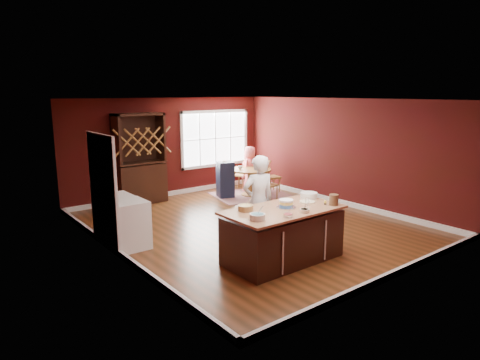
% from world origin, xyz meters
% --- Properties ---
extents(room_shell, '(7.00, 7.00, 7.00)m').
position_xyz_m(room_shell, '(0.00, 0.00, 1.35)').
color(room_shell, brown).
rests_on(room_shell, ground).
extents(window, '(2.36, 0.10, 1.66)m').
position_xyz_m(window, '(1.50, 3.47, 1.50)').
color(window, white).
rests_on(window, room_shell).
extents(doorway, '(0.08, 1.26, 2.13)m').
position_xyz_m(doorway, '(-2.97, 0.60, 1.02)').
color(doorway, white).
rests_on(doorway, room_shell).
extents(kitchen_island, '(2.07, 1.09, 0.92)m').
position_xyz_m(kitchen_island, '(-0.80, -1.88, 0.44)').
color(kitchen_island, black).
rests_on(kitchen_island, ground).
extents(dining_table, '(1.13, 1.13, 0.75)m').
position_xyz_m(dining_table, '(1.75, 2.11, 0.53)').
color(dining_table, brown).
rests_on(dining_table, ground).
extents(baker, '(0.71, 0.54, 1.74)m').
position_xyz_m(baker, '(-0.70, -1.11, 0.87)').
color(baker, silver).
rests_on(baker, ground).
extents(layer_cake, '(0.34, 0.34, 0.14)m').
position_xyz_m(layer_cake, '(-0.71, -1.85, 0.99)').
color(layer_cake, white).
rests_on(layer_cake, kitchen_island).
extents(bowl_blue, '(0.25, 0.25, 0.09)m').
position_xyz_m(bowl_blue, '(-1.56, -2.09, 0.97)').
color(bowl_blue, white).
rests_on(bowl_blue, kitchen_island).
extents(bowl_yellow, '(0.26, 0.26, 0.10)m').
position_xyz_m(bowl_yellow, '(-1.38, -1.58, 0.97)').
color(bowl_yellow, olive).
rests_on(bowl_yellow, kitchen_island).
extents(bowl_pink, '(0.16, 0.16, 0.06)m').
position_xyz_m(bowl_pink, '(-1.09, -2.29, 0.95)').
color(bowl_pink, silver).
rests_on(bowl_pink, kitchen_island).
extents(bowl_olive, '(0.16, 0.16, 0.06)m').
position_xyz_m(bowl_olive, '(-0.69, -2.26, 0.95)').
color(bowl_olive, beige).
rests_on(bowl_olive, kitchen_island).
extents(drinking_glass, '(0.07, 0.07, 0.14)m').
position_xyz_m(drinking_glass, '(-0.34, -1.98, 0.99)').
color(drinking_glass, silver).
rests_on(drinking_glass, kitchen_island).
extents(dinner_plate, '(0.28, 0.28, 0.02)m').
position_xyz_m(dinner_plate, '(-0.17, -1.83, 0.93)').
color(dinner_plate, beige).
rests_on(dinner_plate, kitchen_island).
extents(white_tub, '(0.31, 0.31, 0.11)m').
position_xyz_m(white_tub, '(0.08, -1.64, 0.97)').
color(white_tub, white).
rests_on(white_tub, kitchen_island).
extents(stoneware_crock, '(0.16, 0.16, 0.19)m').
position_xyz_m(stoneware_crock, '(0.05, -2.25, 1.02)').
color(stoneware_crock, '#4B3A26').
rests_on(stoneware_crock, kitchen_island).
extents(toy_figurine, '(0.04, 0.04, 0.07)m').
position_xyz_m(toy_figurine, '(-0.04, -2.14, 0.96)').
color(toy_figurine, yellow).
rests_on(toy_figurine, kitchen_island).
extents(rug, '(2.31, 1.97, 0.01)m').
position_xyz_m(rug, '(1.75, 2.11, 0.01)').
color(rug, brown).
rests_on(rug, ground).
extents(chair_east, '(0.45, 0.47, 0.97)m').
position_xyz_m(chair_east, '(2.49, 2.03, 0.49)').
color(chair_east, brown).
rests_on(chair_east, ground).
extents(chair_south, '(0.46, 0.45, 0.93)m').
position_xyz_m(chair_south, '(1.77, 1.35, 0.46)').
color(chair_south, brown).
rests_on(chair_south, ground).
extents(chair_north, '(0.51, 0.50, 0.93)m').
position_xyz_m(chair_north, '(2.04, 2.92, 0.47)').
color(chair_north, brown).
rests_on(chair_north, ground).
extents(seated_woman, '(0.76, 0.65, 1.31)m').
position_xyz_m(seated_woman, '(2.09, 2.55, 0.66)').
color(seated_woman, '#F6696F').
rests_on(seated_woman, ground).
extents(high_chair, '(0.53, 0.53, 1.03)m').
position_xyz_m(high_chair, '(1.07, 2.38, 0.51)').
color(high_chair, '#1A1F3B').
rests_on(high_chair, ground).
extents(toddler, '(0.18, 0.14, 0.26)m').
position_xyz_m(toddler, '(1.00, 2.46, 0.81)').
color(toddler, '#8CA5BF').
rests_on(toddler, high_chair).
extents(table_plate, '(0.20, 0.20, 0.01)m').
position_xyz_m(table_plate, '(2.00, 2.01, 0.76)').
color(table_plate, beige).
rests_on(table_plate, dining_table).
extents(table_cup, '(0.13, 0.13, 0.10)m').
position_xyz_m(table_cup, '(1.49, 2.25, 0.80)').
color(table_cup, white).
rests_on(table_cup, dining_table).
extents(hutch, '(1.27, 0.53, 2.33)m').
position_xyz_m(hutch, '(-1.03, 3.22, 1.16)').
color(hutch, '#3D2715').
rests_on(hutch, ground).
extents(washer, '(0.62, 0.60, 0.90)m').
position_xyz_m(washer, '(-2.64, 0.28, 0.45)').
color(washer, white).
rests_on(washer, ground).
extents(dryer, '(0.61, 0.59, 0.89)m').
position_xyz_m(dryer, '(-2.64, 0.92, 0.44)').
color(dryer, white).
rests_on(dryer, ground).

